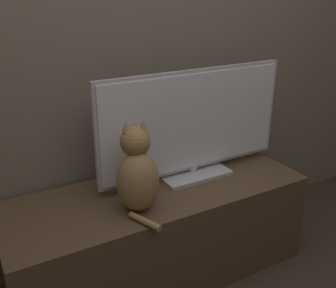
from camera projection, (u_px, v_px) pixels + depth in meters
name	position (u px, v px, depth m)	size (l,w,h in m)	color
wall_back	(125.00, 15.00, 1.89)	(4.80, 0.05, 2.60)	#756B5B
tv_stand	(158.00, 232.00, 2.03)	(1.51, 0.54, 0.49)	brown
tv	(194.00, 126.00, 2.00)	(1.05, 0.22, 0.56)	#B7B7BC
cat	(137.00, 174.00, 1.71)	(0.22, 0.32, 0.41)	#997547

